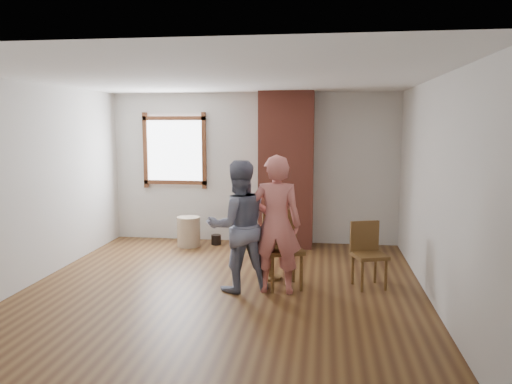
% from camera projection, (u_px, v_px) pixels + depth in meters
% --- Properties ---
extents(ground, '(5.50, 5.50, 0.00)m').
position_uv_depth(ground, '(222.00, 292.00, 6.18)').
color(ground, brown).
rests_on(ground, ground).
extents(room_shell, '(5.04, 5.52, 2.62)m').
position_uv_depth(room_shell, '(226.00, 144.00, 6.53)').
color(room_shell, silver).
rests_on(room_shell, ground).
extents(brick_chimney, '(0.90, 0.50, 2.60)m').
position_uv_depth(brick_chimney, '(286.00, 170.00, 8.37)').
color(brick_chimney, '#A44B3A').
rests_on(brick_chimney, ground).
extents(stoneware_crock, '(0.49, 0.49, 0.50)m').
position_uv_depth(stoneware_crock, '(189.00, 231.00, 8.47)').
color(stoneware_crock, tan).
rests_on(stoneware_crock, ground).
extents(dark_pot, '(0.19, 0.19, 0.17)m').
position_uv_depth(dark_pot, '(216.00, 240.00, 8.60)').
color(dark_pot, black).
rests_on(dark_pot, ground).
extents(dining_chair_left, '(0.58, 0.58, 0.97)m').
position_uv_depth(dining_chair_left, '(282.00, 244.00, 6.37)').
color(dining_chair_left, brown).
rests_on(dining_chair_left, ground).
extents(dining_chair_right, '(0.49, 0.49, 0.83)m').
position_uv_depth(dining_chair_right, '(367.00, 250.00, 6.36)').
color(dining_chair_right, brown).
rests_on(dining_chair_right, ground).
extents(side_table, '(0.40, 0.40, 0.60)m').
position_uv_depth(side_table, '(271.00, 249.00, 6.66)').
color(side_table, brown).
rests_on(side_table, ground).
extents(cake_plate, '(0.18, 0.18, 0.01)m').
position_uv_depth(cake_plate, '(271.00, 235.00, 6.63)').
color(cake_plate, white).
rests_on(cake_plate, side_table).
extents(cake_slice, '(0.08, 0.07, 0.06)m').
position_uv_depth(cake_slice, '(272.00, 232.00, 6.63)').
color(cake_slice, white).
rests_on(cake_slice, cake_plate).
extents(man, '(0.98, 0.89, 1.63)m').
position_uv_depth(man, '(238.00, 226.00, 6.16)').
color(man, black).
rests_on(man, ground).
extents(person_pink, '(0.63, 0.43, 1.70)m').
position_uv_depth(person_pink, '(276.00, 224.00, 6.07)').
color(person_pink, '#D37169').
rests_on(person_pink, ground).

